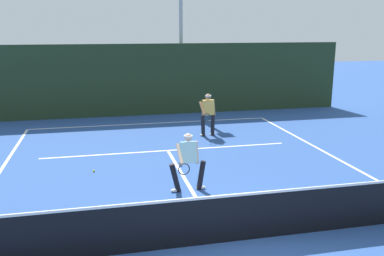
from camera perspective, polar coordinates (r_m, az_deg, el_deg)
ground_plane at (r=8.55m, az=4.20°, el=-15.27°), size 80.00×80.00×0.00m
court_line_baseline_far at (r=18.52m, az=-5.52°, el=0.64°), size 10.33×0.10×0.01m
court_line_service at (r=14.41m, az=-3.31°, el=-3.07°), size 8.42×0.10×0.01m
court_line_centre at (r=11.36m, az=-0.53°, el=-7.68°), size 0.10×6.40×0.01m
tennis_net at (r=8.31m, az=4.26°, el=-12.16°), size 11.32×0.09×1.11m
player_near at (r=10.66m, az=-0.53°, el=-4.37°), size 0.98×0.87×1.53m
player_far at (r=16.16m, az=2.18°, el=2.08°), size 0.70×0.90×1.65m
tennis_ball at (r=12.63m, az=-13.23°, el=-5.70°), size 0.07×0.07×0.07m
back_fence_windscreen at (r=20.09m, az=-6.33°, el=6.52°), size 19.71×0.12×3.38m
light_pole at (r=21.05m, az=-1.53°, el=14.12°), size 0.55×0.44×7.00m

